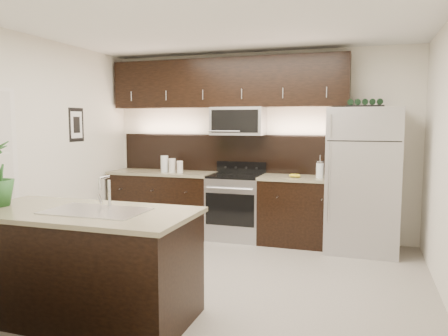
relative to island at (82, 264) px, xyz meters
name	(u,v)px	position (x,y,z in m)	size (l,w,h in m)	color
ground	(214,279)	(0.78, 1.19, -0.47)	(4.50, 4.50, 0.00)	gray
room_walls	(202,121)	(0.67, 1.16, 1.22)	(4.52, 4.02, 2.71)	silver
counter_run	(223,206)	(0.33, 2.88, 0.00)	(3.51, 0.65, 0.94)	black
upper_fixtures	(227,91)	(0.35, 3.03, 1.67)	(3.49, 0.40, 1.66)	black
island	(82,264)	(0.00, 0.00, 0.00)	(1.96, 0.96, 0.94)	black
sink_faucet	(96,209)	(0.15, 0.01, 0.48)	(0.84, 0.50, 0.28)	silver
refrigerator	(362,180)	(2.27, 2.82, 0.46)	(0.90, 0.81, 1.87)	#B2B2B7
wine_rack	(365,104)	(2.27, 2.82, 1.45)	(0.46, 0.29, 0.11)	black
canisters	(170,165)	(-0.48, 2.82, 0.58)	(0.37, 0.14, 0.25)	silver
french_press	(320,170)	(1.72, 2.83, 0.58)	(0.10, 0.10, 0.30)	silver
bananas	(292,175)	(1.35, 2.80, 0.49)	(0.16, 0.13, 0.05)	gold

